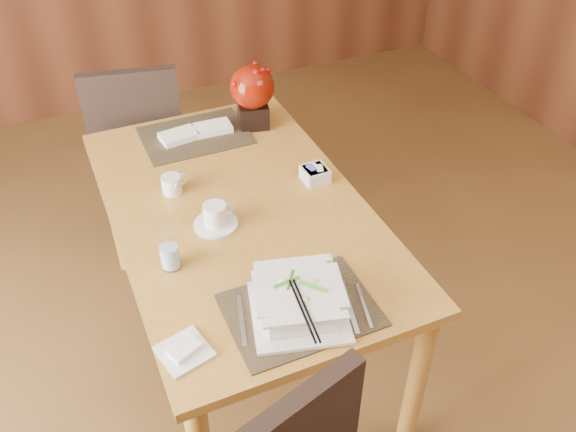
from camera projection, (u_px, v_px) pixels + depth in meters
name	position (u px, v px, depth m)	size (l,w,h in m)	color
dining_table	(240.00, 228.00, 2.31)	(0.90, 1.50, 0.75)	#AD7A30
placemat_near	(301.00, 310.00, 1.86)	(0.45, 0.33, 0.01)	black
placemat_far	(195.00, 135.00, 2.64)	(0.45, 0.33, 0.01)	black
soup_setting	(299.00, 302.00, 1.81)	(0.35, 0.35, 0.12)	silver
coffee_cup	(215.00, 217.00, 2.15)	(0.16, 0.16, 0.09)	silver
water_glass	(169.00, 248.00, 1.96)	(0.07, 0.07, 0.16)	white
creamer_jug	(172.00, 185.00, 2.31)	(0.10, 0.10, 0.07)	silver
sugar_caddy	(315.00, 174.00, 2.37)	(0.10, 0.10, 0.06)	silver
berry_decor	(252.00, 92.00, 2.61)	(0.19, 0.19, 0.28)	black
napkins_far	(199.00, 131.00, 2.63)	(0.31, 0.11, 0.03)	white
bread_plate	(184.00, 352.00, 1.73)	(0.14, 0.14, 0.01)	silver
far_chair	(140.00, 140.00, 3.00)	(0.53, 0.53, 0.97)	black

